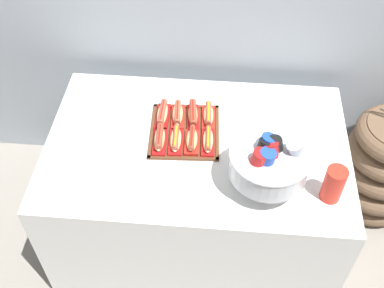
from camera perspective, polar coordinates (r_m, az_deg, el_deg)
name	(u,v)px	position (r m, az deg, el deg)	size (l,w,h in m)	color
ground_plane	(196,228)	(2.84, 0.49, -10.08)	(10.00, 10.00, 0.00)	gray
buffet_table	(196,188)	(2.52, 0.54, -5.34)	(1.43, 0.92, 0.74)	white
floor_vase	(381,167)	(2.92, 21.72, -2.53)	(0.50, 0.50, 1.19)	brown
serving_tray	(185,132)	(2.29, -0.89, 1.50)	(0.35, 0.38, 0.01)	#56331E
hot_dog_0	(160,139)	(2.22, -3.89, 0.62)	(0.07, 0.17, 0.07)	#B21414
hot_dog_1	(176,140)	(2.22, -1.95, 0.50)	(0.07, 0.17, 0.06)	#B21414
hot_dog_2	(192,140)	(2.21, -0.02, 0.47)	(0.07, 0.16, 0.06)	red
hot_dog_3	(208,141)	(2.21, 1.92, 0.40)	(0.07, 0.17, 0.06)	#B21414
hot_dog_4	(162,114)	(2.33, -3.57, 3.57)	(0.06, 0.18, 0.06)	#B21414
hot_dog_5	(178,115)	(2.33, -1.73, 3.54)	(0.08, 0.18, 0.06)	red
hot_dog_6	(193,115)	(2.33, 0.12, 3.52)	(0.07, 0.18, 0.07)	#B21414
hot_dog_7	(208,116)	(2.33, 1.97, 3.43)	(0.07, 0.17, 0.06)	red
punch_bowl	(269,161)	(2.00, 9.21, -2.06)	(0.34, 0.34, 0.26)	silver
cup_stack	(333,184)	(2.07, 16.59, -4.65)	(0.09, 0.09, 0.17)	red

